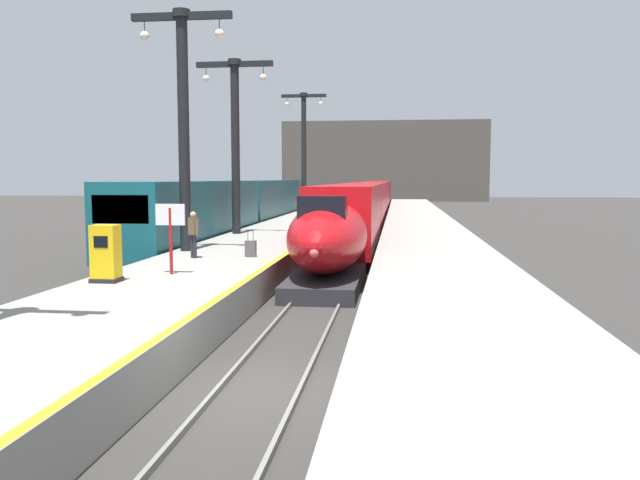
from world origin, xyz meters
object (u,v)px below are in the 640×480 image
(station_column_mid, at_px, (183,108))
(passenger_near_edge, at_px, (193,231))
(highspeed_train_main, at_px, (369,201))
(station_column_far, at_px, (235,129))
(departure_info_board, at_px, (170,224))
(rolling_suitcase, at_px, (251,249))
(station_column_distant, at_px, (304,141))
(regional_train_adjacent, at_px, (238,206))
(ticket_machine_yellow, at_px, (106,256))

(station_column_mid, distance_m, passenger_near_edge, 5.26)
(highspeed_train_main, bearing_deg, station_column_far, -103.96)
(station_column_mid, height_order, departure_info_board, station_column_mid)
(station_column_far, distance_m, rolling_suitcase, 11.41)
(station_column_distant, bearing_deg, highspeed_train_main, -5.38)
(highspeed_train_main, distance_m, departure_info_board, 38.19)
(highspeed_train_main, bearing_deg, passenger_near_edge, -98.10)
(highspeed_train_main, xyz_separation_m, station_column_far, (-5.90, -23.73, 4.49))
(highspeed_train_main, height_order, station_column_mid, station_column_mid)
(regional_train_adjacent, relative_size, passenger_near_edge, 21.66)
(regional_train_adjacent, height_order, rolling_suitcase, regional_train_adjacent)
(station_column_far, bearing_deg, passenger_near_edge, -84.18)
(highspeed_train_main, relative_size, station_column_mid, 8.16)
(departure_info_board, bearing_deg, ticket_machine_yellow, -127.58)
(highspeed_train_main, relative_size, passenger_near_edge, 45.29)
(highspeed_train_main, bearing_deg, regional_train_adjacent, -118.67)
(station_column_far, distance_m, passenger_near_edge, 11.27)
(station_column_mid, relative_size, station_column_distant, 0.90)
(regional_train_adjacent, relative_size, departure_info_board, 17.26)
(regional_train_adjacent, bearing_deg, rolling_suitcase, -74.34)
(station_column_mid, height_order, rolling_suitcase, station_column_mid)
(station_column_far, distance_m, departure_info_board, 14.83)
(regional_train_adjacent, height_order, station_column_far, station_column_far)
(regional_train_adjacent, distance_m, station_column_distant, 16.35)
(highspeed_train_main, relative_size, regional_train_adjacent, 2.09)
(station_column_far, relative_size, departure_info_board, 4.23)
(station_column_distant, relative_size, rolling_suitcase, 10.63)
(station_column_mid, height_order, passenger_near_edge, station_column_mid)
(station_column_far, relative_size, passenger_near_edge, 5.30)
(highspeed_train_main, xyz_separation_m, station_column_distant, (-5.90, 0.56, 5.27))
(ticket_machine_yellow, distance_m, departure_info_board, 2.23)
(station_column_mid, xyz_separation_m, passenger_near_edge, (1.05, -2.24, -4.64))
(regional_train_adjacent, xyz_separation_m, station_column_distant, (2.20, 15.37, 5.11))
(station_column_far, xyz_separation_m, passenger_near_edge, (1.05, -10.32, -4.42))
(rolling_suitcase, height_order, ticket_machine_yellow, ticket_machine_yellow)
(station_column_mid, bearing_deg, passenger_near_edge, -64.84)
(station_column_far, bearing_deg, ticket_machine_yellow, -88.74)
(highspeed_train_main, xyz_separation_m, ticket_machine_yellow, (-5.55, -39.60, -0.18))
(passenger_near_edge, distance_m, rolling_suitcase, 2.17)
(station_column_distant, relative_size, departure_info_board, 4.92)
(regional_train_adjacent, bearing_deg, station_column_distant, 81.85)
(station_column_far, xyz_separation_m, ticket_machine_yellow, (0.35, -15.87, -4.67))
(station_column_far, relative_size, ticket_machine_yellow, 5.60)
(ticket_machine_yellow, bearing_deg, regional_train_adjacent, 95.87)
(highspeed_train_main, bearing_deg, ticket_machine_yellow, -97.98)
(departure_info_board, bearing_deg, highspeed_train_main, 83.57)
(regional_train_adjacent, bearing_deg, ticket_machine_yellow, -84.13)
(regional_train_adjacent, xyz_separation_m, station_column_far, (2.20, -8.91, 4.33))
(regional_train_adjacent, bearing_deg, station_column_far, -76.14)
(ticket_machine_yellow, relative_size, departure_info_board, 0.75)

